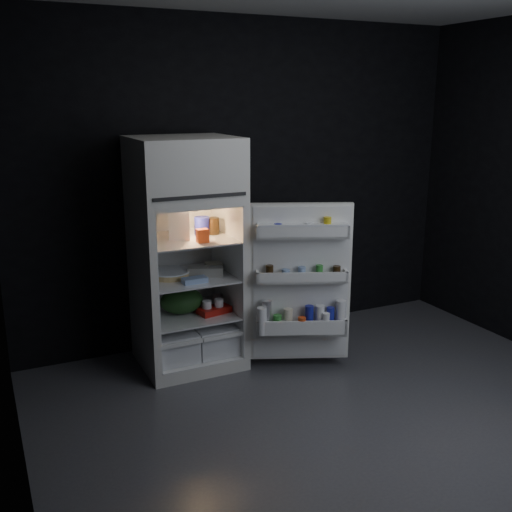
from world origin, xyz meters
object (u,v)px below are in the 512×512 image
fridge_door (301,286)px  yogurt_tray (214,310)px  milk_jug (179,223)px  refrigerator (185,246)px  egg_carton (206,271)px

fridge_door → yogurt_tray: size_ratio=4.88×
milk_jug → yogurt_tray: bearing=-4.7°
refrigerator → fridge_door: (0.73, -0.52, -0.28)m
milk_jug → yogurt_tray: 0.74m
milk_jug → yogurt_tray: size_ratio=0.96×
fridge_door → egg_carton: size_ratio=4.52×
yogurt_tray → fridge_door: bearing=-45.9°
refrigerator → milk_jug: refrigerator is taller
fridge_door → egg_carton: (-0.60, 0.42, 0.08)m
yogurt_tray → refrigerator: bearing=130.2°
refrigerator → egg_carton: refrigerator is taller
refrigerator → egg_carton: 0.25m
milk_jug → egg_carton: milk_jug is taller
milk_jug → fridge_door: bearing=-13.2°
fridge_door → egg_carton: fridge_door is taller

